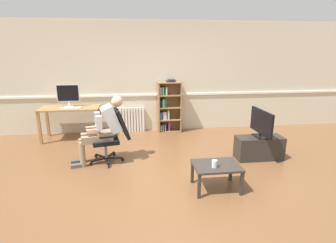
# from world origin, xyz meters

# --- Properties ---
(ground_plane) EXTENTS (18.00, 18.00, 0.00)m
(ground_plane) POSITION_xyz_m (0.00, 0.00, 0.00)
(ground_plane) COLOR brown
(back_wall) EXTENTS (12.00, 0.13, 2.70)m
(back_wall) POSITION_xyz_m (0.00, 2.65, 1.35)
(back_wall) COLOR beige
(back_wall) RESTS_ON ground_plane
(computer_desk) EXTENTS (1.30, 0.65, 0.76)m
(computer_desk) POSITION_xyz_m (-1.93, 2.15, 0.65)
(computer_desk) COLOR #9E7547
(computer_desk) RESTS_ON ground_plane
(imac_monitor) EXTENTS (0.50, 0.14, 0.50)m
(imac_monitor) POSITION_xyz_m (-1.96, 2.23, 1.04)
(imac_monitor) COLOR silver
(imac_monitor) RESTS_ON computer_desk
(keyboard) EXTENTS (0.43, 0.12, 0.02)m
(keyboard) POSITION_xyz_m (-1.90, 2.01, 0.77)
(keyboard) COLOR silver
(keyboard) RESTS_ON computer_desk
(computer_mouse) EXTENTS (0.06, 0.10, 0.03)m
(computer_mouse) POSITION_xyz_m (-1.68, 2.03, 0.77)
(computer_mouse) COLOR white
(computer_mouse) RESTS_ON computer_desk
(bookshelf) EXTENTS (0.57, 0.29, 1.30)m
(bookshelf) POSITION_xyz_m (0.35, 2.44, 0.62)
(bookshelf) COLOR olive
(bookshelf) RESTS_ON ground_plane
(radiator) EXTENTS (0.68, 0.08, 0.62)m
(radiator) POSITION_xyz_m (-0.59, 2.54, 0.31)
(radiator) COLOR white
(radiator) RESTS_ON ground_plane
(office_chair) EXTENTS (0.77, 0.63, 0.99)m
(office_chair) POSITION_xyz_m (-0.88, 0.77, 0.53)
(office_chair) COLOR black
(office_chair) RESTS_ON ground_plane
(person_seated) EXTENTS (0.99, 0.50, 1.23)m
(person_seated) POSITION_xyz_m (-1.06, 0.73, 0.65)
(person_seated) COLOR #937F60
(person_seated) RESTS_ON ground_plane
(tv_stand) EXTENTS (0.88, 0.36, 0.43)m
(tv_stand) POSITION_xyz_m (1.85, 0.51, 0.22)
(tv_stand) COLOR #2D2823
(tv_stand) RESTS_ON ground_plane
(tv_screen) EXTENTS (0.21, 0.77, 0.52)m
(tv_screen) POSITION_xyz_m (1.85, 0.51, 0.70)
(tv_screen) COLOR black
(tv_screen) RESTS_ON tv_stand
(coffee_table) EXTENTS (0.68, 0.51, 0.39)m
(coffee_table) POSITION_xyz_m (0.70, -0.49, 0.34)
(coffee_table) COLOR #332D28
(coffee_table) RESTS_ON ground_plane
(drinking_glass) EXTENTS (0.08, 0.08, 0.11)m
(drinking_glass) POSITION_xyz_m (0.64, -0.57, 0.44)
(drinking_glass) COLOR silver
(drinking_glass) RESTS_ON coffee_table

